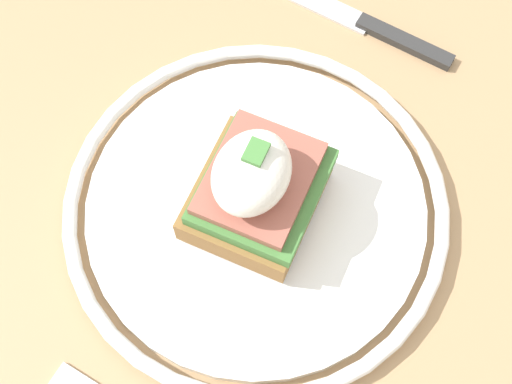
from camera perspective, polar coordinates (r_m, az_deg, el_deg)
ground_plane at (r=1.20m, az=2.83°, el=-15.07°), size 6.00×6.00×0.00m
dining_table at (r=0.59m, az=5.57°, el=-6.00°), size 0.98×0.90×0.73m
plate at (r=0.49m, az=0.00°, el=-1.29°), size 0.26×0.26×0.02m
sandwich at (r=0.45m, az=0.02°, el=0.40°), size 0.09×0.08×0.08m
knife at (r=0.58m, az=8.67°, el=13.18°), size 0.04×0.18×0.01m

